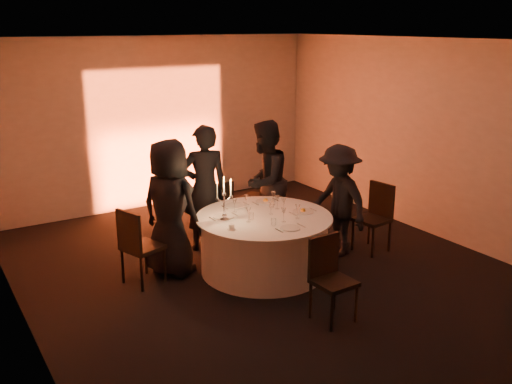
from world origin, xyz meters
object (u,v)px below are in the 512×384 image
guest_back_left (205,188)px  chair_back_left (218,207)px  banquet_table (264,244)px  guest_left (170,208)px  chair_left (137,243)px  chair_right (376,213)px  candelabra (224,205)px  guest_back_right (265,182)px  chair_back_right (261,193)px  chair_front (329,273)px  guest_right (339,201)px  coffee_cup (232,227)px

guest_back_left → chair_back_left: bearing=-131.1°
banquet_table → guest_left: bearing=151.4°
chair_left → chair_right: (3.36, -0.70, -0.01)m
chair_left → candelabra: bearing=-126.3°
chair_back_left → guest_back_right: (0.59, -0.38, 0.41)m
guest_left → guest_back_left: (0.77, 0.53, 0.02)m
chair_back_left → chair_back_right: bearing=-175.5°
chair_back_left → chair_back_right: chair_back_right is taller
chair_front → guest_back_right: guest_back_right is taller
chair_back_right → chair_right: chair_back_right is taller
chair_front → guest_right: 1.92m
chair_right → guest_left: (-2.85, 0.81, 0.34)m
chair_left → guest_right: (2.80, -0.53, 0.23)m
chair_back_left → banquet_table: bearing=86.8°
chair_back_left → chair_right: (1.74, -1.57, 0.04)m
chair_right → coffee_cup: 2.40m
guest_right → guest_back_right: bearing=-152.8°
chair_left → chair_right: chair_left is taller
chair_left → chair_back_left: size_ratio=1.09×
chair_left → guest_back_left: size_ratio=0.54×
chair_front → guest_left: bearing=113.7°
chair_left → banquet_table: bearing=-124.8°
chair_back_left → guest_left: guest_left is taller
chair_left → chair_back_right: chair_back_right is taller
guest_back_right → guest_back_left: bearing=-42.5°
guest_right → coffee_cup: 1.83m
chair_back_right → guest_right: bearing=74.7°
guest_back_right → chair_back_right: bearing=-149.7°
chair_back_right → coffee_cup: size_ratio=9.33×
chair_back_left → chair_front: bearing=86.3°
chair_left → chair_front: chair_left is taller
chair_back_right → chair_back_left: bearing=-22.5°
chair_right → coffee_cup: chair_right is taller
chair_left → candelabra: 1.19m
guest_right → guest_back_left: bearing=-130.5°
guest_right → candelabra: size_ratio=2.70×
chair_back_right → guest_left: guest_left is taller
banquet_table → guest_back_right: size_ratio=0.98×
guest_left → guest_back_right: size_ratio=0.98×
chair_back_left → chair_right: chair_right is taller
guest_back_left → coffee_cup: guest_back_left is taller
guest_back_right → coffee_cup: 1.71m
guest_back_right → coffee_cup: guest_back_right is taller
coffee_cup → candelabra: (0.09, 0.33, 0.18)m
coffee_cup → guest_back_right: bearing=43.6°
guest_back_left → candelabra: 1.02m
chair_left → chair_back_left: 1.84m
guest_back_left → banquet_table: bearing=120.1°
guest_back_left → coffee_cup: 1.37m
chair_front → guest_back_right: 2.55m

